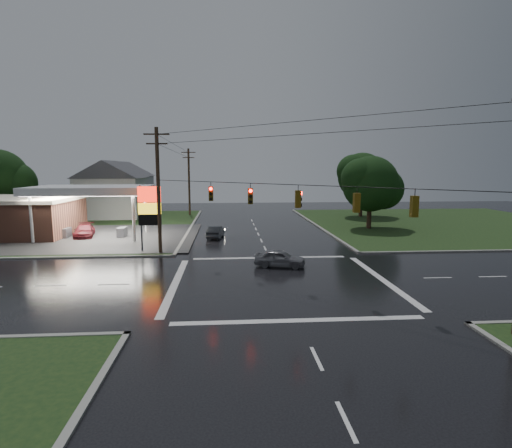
{
  "coord_description": "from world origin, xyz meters",
  "views": [
    {
      "loc": [
        -3.52,
        -25.85,
        7.6
      ],
      "look_at": [
        -1.19,
        6.31,
        3.0
      ],
      "focal_mm": 28.0,
      "sensor_mm": 36.0,
      "label": 1
    }
  ],
  "objects": [
    {
      "name": "tree_ne_near",
      "position": [
        14.14,
        21.99,
        5.56
      ],
      "size": [
        7.99,
        6.8,
        8.98
      ],
      "color": "black",
      "rests_on": "ground"
    },
    {
      "name": "traffic_signals",
      "position": [
        0.02,
        -0.02,
        6.48
      ],
      "size": [
        26.87,
        26.87,
        1.47
      ],
      "color": "black",
      "rests_on": "ground"
    },
    {
      "name": "utility_pole_n",
      "position": [
        -9.5,
        38.0,
        5.47
      ],
      "size": [
        2.2,
        0.32,
        10.5
      ],
      "color": "#382619",
      "rests_on": "ground"
    },
    {
      "name": "car_pump",
      "position": [
        -19.18,
        18.53,
        0.69
      ],
      "size": [
        2.96,
        5.1,
        1.39
      ],
      "primitive_type": "imported",
      "rotation": [
        0.0,
        0.0,
        0.23
      ],
      "color": "#4D1117",
      "rests_on": "ground"
    },
    {
      "name": "grass_ne",
      "position": [
        26.0,
        26.0,
        0.04
      ],
      "size": [
        36.0,
        36.0,
        0.08
      ],
      "primitive_type": "cube",
      "color": "black",
      "rests_on": "ground"
    },
    {
      "name": "house_near",
      "position": [
        -20.95,
        36.0,
        4.41
      ],
      "size": [
        11.05,
        8.48,
        8.6
      ],
      "color": "silver",
      "rests_on": "ground"
    },
    {
      "name": "grass_nw",
      "position": [
        -26.0,
        26.0,
        0.04
      ],
      "size": [
        36.0,
        36.0,
        0.08
      ],
      "primitive_type": "cube",
      "color": "black",
      "rests_on": "ground"
    },
    {
      "name": "ground",
      "position": [
        0.0,
        0.0,
        0.0
      ],
      "size": [
        120.0,
        120.0,
        0.0
      ],
      "primitive_type": "plane",
      "color": "black",
      "rests_on": "ground"
    },
    {
      "name": "pylon_sign",
      "position": [
        -10.5,
        10.5,
        4.01
      ],
      "size": [
        2.0,
        0.35,
        6.0
      ],
      "color": "#59595E",
      "rests_on": "ground"
    },
    {
      "name": "tree_ne_far",
      "position": [
        17.15,
        33.99,
        6.18
      ],
      "size": [
        8.46,
        7.2,
        9.8
      ],
      "color": "black",
      "rests_on": "ground"
    },
    {
      "name": "gas_station",
      "position": [
        -25.68,
        19.7,
        2.55
      ],
      "size": [
        26.2,
        18.0,
        5.6
      ],
      "color": "#2D2D2D",
      "rests_on": "ground"
    },
    {
      "name": "house_far",
      "position": [
        -21.95,
        48.0,
        4.41
      ],
      "size": [
        11.05,
        8.48,
        8.6
      ],
      "color": "silver",
      "rests_on": "ground"
    },
    {
      "name": "utility_pole_nw",
      "position": [
        -9.5,
        9.5,
        5.72
      ],
      "size": [
        2.2,
        0.32,
        11.0
      ],
      "color": "#382619",
      "rests_on": "ground"
    },
    {
      "name": "car_north",
      "position": [
        -4.82,
        17.04,
        0.65
      ],
      "size": [
        1.96,
        4.11,
        1.3
      ],
      "primitive_type": "imported",
      "rotation": [
        0.0,
        0.0,
        2.99
      ],
      "color": "#22252A",
      "rests_on": "ground"
    },
    {
      "name": "car_crossing",
      "position": [
        0.48,
        3.91,
        0.66
      ],
      "size": [
        4.18,
        2.55,
        1.33
      ],
      "primitive_type": "imported",
      "rotation": [
        0.0,
        0.0,
        1.3
      ],
      "color": "slate",
      "rests_on": "ground"
    }
  ]
}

